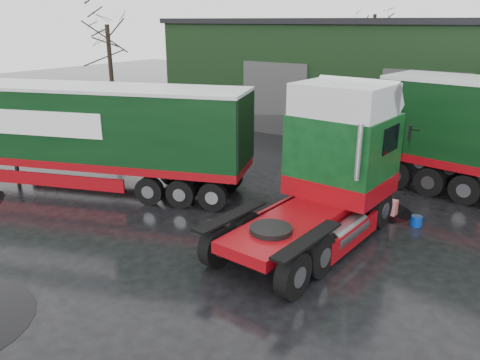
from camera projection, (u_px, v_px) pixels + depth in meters
name	position (u px, v px, depth m)	size (l,w,h in m)	color
ground	(209.00, 260.00, 12.75)	(100.00, 100.00, 0.00)	black
warehouse	(450.00, 77.00, 26.42)	(32.40, 12.40, 6.30)	black
hero_tractor	(308.00, 170.00, 12.91)	(3.09, 7.28, 4.52)	#0C3A16
trailer_left	(83.00, 138.00, 17.65)	(2.63, 12.84, 3.99)	silver
wash_bucket	(416.00, 221.00, 14.81)	(0.35, 0.35, 0.33)	#062C97
tree_left	(109.00, 52.00, 29.74)	(4.40, 4.40, 8.50)	black
tree_back_a	(373.00, 39.00, 37.97)	(4.40, 4.40, 9.50)	black
puddle_1	(381.00, 211.00, 15.98)	(2.07, 2.07, 0.01)	black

